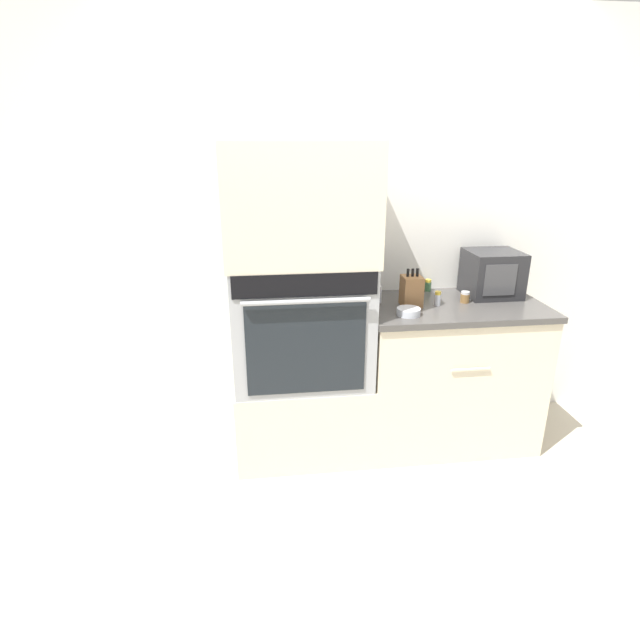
{
  "coord_description": "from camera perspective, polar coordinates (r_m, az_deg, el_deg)",
  "views": [
    {
      "loc": [
        -0.61,
        -2.34,
        1.8
      ],
      "look_at": [
        -0.29,
        0.21,
        0.86
      ],
      "focal_mm": 28.0,
      "sensor_mm": 36.0,
      "label": 1
    }
  ],
  "objects": [
    {
      "name": "ground_plane",
      "position": [
        3.01,
        6.24,
        -16.64
      ],
      "size": [
        12.0,
        12.0,
        0.0
      ],
      "primitive_type": "plane",
      "color": "beige"
    },
    {
      "name": "wall_back",
      "position": [
        3.08,
        4.47,
        9.84
      ],
      "size": [
        8.0,
        0.05,
        2.5
      ],
      "color": "silver",
      "rests_on": "ground_plane"
    },
    {
      "name": "oven_cabinet_base",
      "position": [
        3.07,
        -2.05,
        -10.26
      ],
      "size": [
        0.78,
        0.6,
        0.49
      ],
      "color": "beige",
      "rests_on": "ground_plane"
    },
    {
      "name": "wall_oven",
      "position": [
        2.82,
        -2.19,
        0.08
      ],
      "size": [
        0.75,
        0.64,
        0.69
      ],
      "color": "#9EA0A5",
      "rests_on": "oven_cabinet_base"
    },
    {
      "name": "oven_cabinet_upper",
      "position": [
        2.67,
        -2.39,
        13.3
      ],
      "size": [
        0.78,
        0.6,
        0.61
      ],
      "color": "beige",
      "rests_on": "wall_oven"
    },
    {
      "name": "counter_unit",
      "position": [
        3.17,
        14.33,
        -5.78
      ],
      "size": [
        1.03,
        0.63,
        0.89
      ],
      "color": "beige",
      "rests_on": "ground_plane"
    },
    {
      "name": "microwave",
      "position": [
        3.19,
        19.07,
        5.04
      ],
      "size": [
        0.31,
        0.29,
        0.27
      ],
      "color": "#232326",
      "rests_on": "counter_unit"
    },
    {
      "name": "knife_block",
      "position": [
        2.88,
        10.41,
        3.3
      ],
      "size": [
        0.11,
        0.12,
        0.22
      ],
      "color": "olive",
      "rests_on": "counter_unit"
    },
    {
      "name": "bowl",
      "position": [
        2.74,
        10.09,
        0.95
      ],
      "size": [
        0.13,
        0.13,
        0.04
      ],
      "color": "silver",
      "rests_on": "counter_unit"
    },
    {
      "name": "condiment_jar_near",
      "position": [
        3.2,
        12.23,
        3.89
      ],
      "size": [
        0.04,
        0.04,
        0.07
      ],
      "color": "#427047",
      "rests_on": "counter_unit"
    },
    {
      "name": "condiment_jar_mid",
      "position": [
        3.03,
        16.24,
        2.52
      ],
      "size": [
        0.05,
        0.05,
        0.07
      ],
      "color": "brown",
      "rests_on": "counter_unit"
    },
    {
      "name": "condiment_jar_far",
      "position": [
        2.91,
        6.67,
        2.9
      ],
      "size": [
        0.04,
        0.04,
        0.1
      ],
      "color": "silver",
      "rests_on": "counter_unit"
    },
    {
      "name": "condiment_jar_back",
      "position": [
        2.93,
        13.28,
        2.4
      ],
      "size": [
        0.04,
        0.04,
        0.08
      ],
      "color": "silver",
      "rests_on": "counter_unit"
    }
  ]
}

